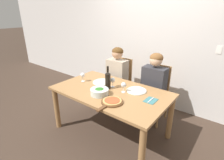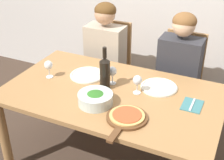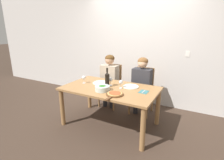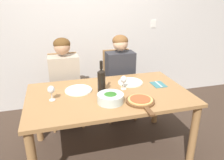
% 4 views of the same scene
% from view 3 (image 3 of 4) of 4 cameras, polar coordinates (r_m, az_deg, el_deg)
% --- Properties ---
extents(ground_plane, '(40.00, 40.00, 0.00)m').
position_cam_3_polar(ground_plane, '(3.44, -0.59, -14.16)').
color(ground_plane, '#3D2D23').
extents(back_wall, '(10.00, 0.06, 2.70)m').
position_cam_3_polar(back_wall, '(4.21, 8.43, 10.81)').
color(back_wall, silver).
rests_on(back_wall, ground).
extents(dining_table, '(1.67, 0.98, 0.73)m').
position_cam_3_polar(dining_table, '(3.16, -0.62, -4.23)').
color(dining_table, '#9E7042').
rests_on(dining_table, ground).
extents(chair_left, '(0.42, 0.42, 0.96)m').
position_cam_3_polar(chair_left, '(4.07, -0.07, -1.42)').
color(chair_left, '#9E7042').
rests_on(chair_left, ground).
extents(chair_right, '(0.42, 0.42, 0.96)m').
position_cam_3_polar(chair_right, '(3.78, 10.05, -3.06)').
color(chair_right, '#9E7042').
rests_on(chair_right, ground).
extents(person_woman, '(0.47, 0.51, 1.20)m').
position_cam_3_polar(person_woman, '(3.91, -0.90, 1.17)').
color(person_woman, '#28282D').
rests_on(person_woman, ground).
extents(person_man, '(0.47, 0.51, 1.20)m').
position_cam_3_polar(person_man, '(3.61, 9.62, -0.33)').
color(person_man, '#28282D').
rests_on(person_man, ground).
extents(wine_bottle, '(0.08, 0.08, 0.35)m').
position_cam_3_polar(wine_bottle, '(3.14, -1.58, 0.24)').
color(wine_bottle, black).
rests_on(wine_bottle, dining_table).
extents(broccoli_bowl, '(0.25, 0.25, 0.09)m').
position_cam_3_polar(broccoli_bowl, '(2.97, -3.17, -2.69)').
color(broccoli_bowl, silver).
rests_on(broccoli_bowl, dining_table).
extents(dinner_plate_left, '(0.29, 0.29, 0.02)m').
position_cam_3_polar(dinner_plate_left, '(3.39, -3.85, -0.88)').
color(dinner_plate_left, silver).
rests_on(dinner_plate_left, dining_table).
extents(dinner_plate_right, '(0.29, 0.29, 0.02)m').
position_cam_3_polar(dinner_plate_right, '(3.17, 6.12, -2.13)').
color(dinner_plate_right, silver).
rests_on(dinner_plate_right, dining_table).
extents(pizza_on_board, '(0.28, 0.42, 0.04)m').
position_cam_3_polar(pizza_on_board, '(2.78, 0.85, -4.61)').
color(pizza_on_board, brown).
rests_on(pizza_on_board, dining_table).
extents(wine_glass_left, '(0.07, 0.07, 0.15)m').
position_cam_3_polar(wine_glass_left, '(3.40, -9.21, 0.65)').
color(wine_glass_left, silver).
rests_on(wine_glass_left, dining_table).
extents(wine_glass_right, '(0.07, 0.07, 0.15)m').
position_cam_3_polar(wine_glass_right, '(3.07, 2.89, -0.83)').
color(wine_glass_right, silver).
rests_on(wine_glass_right, dining_table).
extents(wine_glass_centre, '(0.07, 0.07, 0.15)m').
position_cam_3_polar(wine_glass_centre, '(3.22, -0.43, -0.01)').
color(wine_glass_centre, silver).
rests_on(wine_glass_centre, dining_table).
extents(fork_on_napkin, '(0.14, 0.18, 0.01)m').
position_cam_3_polar(fork_on_napkin, '(2.96, 10.33, -3.80)').
color(fork_on_napkin, '#387075').
rests_on(fork_on_napkin, dining_table).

